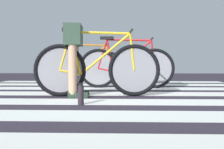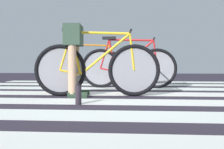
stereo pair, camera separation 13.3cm
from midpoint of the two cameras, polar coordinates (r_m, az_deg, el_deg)
The scene contains 7 objects.
ground at distance 3.67m, azimuth 0.58°, elevation -4.67°, with size 18.00×14.00×0.02m.
crosswalk_markings at distance 3.70m, azimuth 0.83°, elevation -4.42°, with size 5.40×4.99×0.00m.
bicycle_1_of_3 at distance 3.43m, azimuth -2.40°, elevation 1.43°, with size 1.74×0.52×0.93m.
cyclist_1_of_3 at distance 3.46m, azimuth -7.56°, elevation 5.48°, with size 0.33×0.42×0.97m.
bicycle_2_of_3 at distance 4.53m, azimuth 4.53°, elevation 1.75°, with size 1.74×0.52×0.93m.
bicycle_3_of_3 at distance 5.86m, azimuth -4.22°, elevation 1.98°, with size 1.73×0.52×0.93m.
water_bottle at distance 2.77m, azimuth -6.33°, elevation -4.56°, with size 0.07×0.07×0.24m.
Camera 2 is at (0.28, -3.64, 0.49)m, focal length 40.05 mm.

